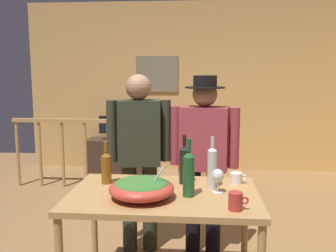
{
  "coord_description": "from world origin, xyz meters",
  "views": [
    {
      "loc": [
        0.14,
        -3.13,
        1.61
      ],
      "look_at": [
        -0.09,
        -0.35,
        1.19
      ],
      "focal_mm": 39.71,
      "sensor_mm": 36.0,
      "label": 1
    }
  ],
  "objects_px": {
    "framed_picture": "(157,74)",
    "wine_bottle_dark": "(184,164)",
    "salad_bowl": "(142,187)",
    "wine_bottle_clear": "(212,166)",
    "stair_railing": "(135,146)",
    "tv_console": "(116,156)",
    "serving_table": "(164,203)",
    "wine_bottle_amber": "(106,167)",
    "person_standing_right": "(204,151)",
    "wine_glass": "(218,177)",
    "mug_white": "(236,178)",
    "wine_bottle_green": "(189,173)",
    "person_standing_left": "(139,150)",
    "flat_screen_tv": "(115,125)",
    "mug_red": "(236,201)"
  },
  "relations": [
    {
      "from": "serving_table",
      "to": "wine_bottle_dark",
      "type": "distance_m",
      "value": 0.34
    },
    {
      "from": "wine_bottle_amber",
      "to": "person_standing_right",
      "type": "bearing_deg",
      "value": 36.11
    },
    {
      "from": "flat_screen_tv",
      "to": "tv_console",
      "type": "bearing_deg",
      "value": 90.0
    },
    {
      "from": "stair_railing",
      "to": "mug_red",
      "type": "xyz_separation_m",
      "value": [
        1.08,
        -2.71,
        0.24
      ]
    },
    {
      "from": "serving_table",
      "to": "mug_red",
      "type": "bearing_deg",
      "value": -31.88
    },
    {
      "from": "stair_railing",
      "to": "wine_bottle_amber",
      "type": "distance_m",
      "value": 2.28
    },
    {
      "from": "person_standing_left",
      "to": "framed_picture",
      "type": "bearing_deg",
      "value": -95.7
    },
    {
      "from": "salad_bowl",
      "to": "mug_white",
      "type": "relative_size",
      "value": 3.41
    },
    {
      "from": "framed_picture",
      "to": "person_standing_left",
      "type": "relative_size",
      "value": 0.42
    },
    {
      "from": "tv_console",
      "to": "wine_bottle_clear",
      "type": "bearing_deg",
      "value": -65.8
    },
    {
      "from": "wine_bottle_amber",
      "to": "wine_bottle_clear",
      "type": "bearing_deg",
      "value": -3.35
    },
    {
      "from": "salad_bowl",
      "to": "mug_red",
      "type": "distance_m",
      "value": 0.61
    },
    {
      "from": "stair_railing",
      "to": "salad_bowl",
      "type": "bearing_deg",
      "value": -79.26
    },
    {
      "from": "serving_table",
      "to": "wine_glass",
      "type": "bearing_deg",
      "value": 3.69
    },
    {
      "from": "flat_screen_tv",
      "to": "person_standing_left",
      "type": "bearing_deg",
      "value": -72.65
    },
    {
      "from": "serving_table",
      "to": "mug_red",
      "type": "distance_m",
      "value": 0.56
    },
    {
      "from": "flat_screen_tv",
      "to": "stair_railing",
      "type": "bearing_deg",
      "value": -59.9
    },
    {
      "from": "wine_glass",
      "to": "wine_bottle_amber",
      "type": "xyz_separation_m",
      "value": [
        -0.81,
        0.15,
        0.01
      ]
    },
    {
      "from": "wine_glass",
      "to": "wine_bottle_green",
      "type": "height_order",
      "value": "wine_bottle_green"
    },
    {
      "from": "tv_console",
      "to": "wine_bottle_dark",
      "type": "height_order",
      "value": "wine_bottle_dark"
    },
    {
      "from": "framed_picture",
      "to": "salad_bowl",
      "type": "distance_m",
      "value": 3.71
    },
    {
      "from": "tv_console",
      "to": "person_standing_left",
      "type": "relative_size",
      "value": 0.57
    },
    {
      "from": "tv_console",
      "to": "serving_table",
      "type": "bearing_deg",
      "value": -71.79
    },
    {
      "from": "serving_table",
      "to": "wine_bottle_green",
      "type": "relative_size",
      "value": 3.33
    },
    {
      "from": "salad_bowl",
      "to": "wine_bottle_clear",
      "type": "distance_m",
      "value": 0.53
    },
    {
      "from": "wine_bottle_green",
      "to": "person_standing_left",
      "type": "distance_m",
      "value": 0.88
    },
    {
      "from": "wine_bottle_dark",
      "to": "person_standing_right",
      "type": "xyz_separation_m",
      "value": [
        0.15,
        0.48,
        -0.01
      ]
    },
    {
      "from": "stair_railing",
      "to": "flat_screen_tv",
      "type": "bearing_deg",
      "value": 120.1
    },
    {
      "from": "wine_bottle_amber",
      "to": "mug_white",
      "type": "relative_size",
      "value": 2.49
    },
    {
      "from": "stair_railing",
      "to": "wine_bottle_green",
      "type": "bearing_deg",
      "value": -72.41
    },
    {
      "from": "serving_table",
      "to": "wine_bottle_dark",
      "type": "bearing_deg",
      "value": 58.95
    },
    {
      "from": "mug_white",
      "to": "flat_screen_tv",
      "type": "bearing_deg",
      "value": 118.15
    },
    {
      "from": "flat_screen_tv",
      "to": "wine_bottle_green",
      "type": "relative_size",
      "value": 1.29
    },
    {
      "from": "tv_console",
      "to": "person_standing_left",
      "type": "height_order",
      "value": "person_standing_left"
    },
    {
      "from": "flat_screen_tv",
      "to": "mug_white",
      "type": "relative_size",
      "value": 3.97
    },
    {
      "from": "framed_picture",
      "to": "wine_bottle_dark",
      "type": "height_order",
      "value": "framed_picture"
    },
    {
      "from": "wine_bottle_clear",
      "to": "wine_bottle_amber",
      "type": "xyz_separation_m",
      "value": [
        -0.77,
        0.05,
        -0.03
      ]
    },
    {
      "from": "mug_red",
      "to": "person_standing_right",
      "type": "relative_size",
      "value": 0.08
    },
    {
      "from": "framed_picture",
      "to": "salad_bowl",
      "type": "height_order",
      "value": "framed_picture"
    },
    {
      "from": "wine_glass",
      "to": "mug_white",
      "type": "distance_m",
      "value": 0.28
    },
    {
      "from": "wine_glass",
      "to": "framed_picture",
      "type": "bearing_deg",
      "value": 102.99
    },
    {
      "from": "stair_railing",
      "to": "serving_table",
      "type": "xyz_separation_m",
      "value": [
        0.62,
        -2.43,
        0.11
      ]
    },
    {
      "from": "tv_console",
      "to": "wine_bottle_dark",
      "type": "distance_m",
      "value": 3.3
    },
    {
      "from": "tv_console",
      "to": "wine_glass",
      "type": "relative_size",
      "value": 5.42
    },
    {
      "from": "wine_bottle_green",
      "to": "mug_white",
      "type": "height_order",
      "value": "wine_bottle_green"
    },
    {
      "from": "wine_bottle_green",
      "to": "wine_bottle_amber",
      "type": "relative_size",
      "value": 1.23
    },
    {
      "from": "stair_railing",
      "to": "tv_console",
      "type": "relative_size",
      "value": 2.96
    },
    {
      "from": "wine_bottle_clear",
      "to": "person_standing_right",
      "type": "height_order",
      "value": "person_standing_right"
    },
    {
      "from": "wine_bottle_amber",
      "to": "framed_picture",
      "type": "bearing_deg",
      "value": 89.97
    },
    {
      "from": "stair_railing",
      "to": "person_standing_right",
      "type": "xyz_separation_m",
      "value": [
        0.9,
        -1.73,
        0.33
      ]
    }
  ]
}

